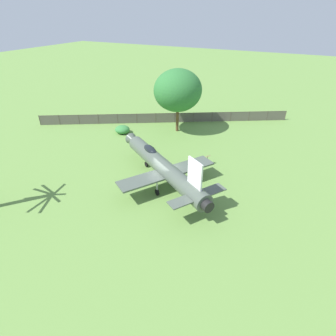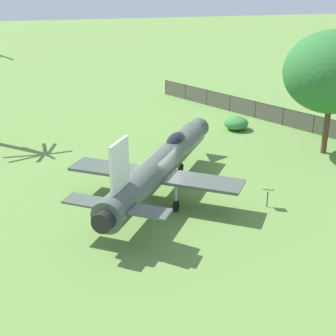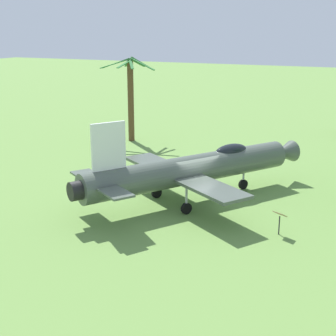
{
  "view_description": "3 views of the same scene",
  "coord_description": "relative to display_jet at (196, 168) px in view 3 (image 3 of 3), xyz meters",
  "views": [
    {
      "loc": [
        -19.69,
        -10.28,
        14.97
      ],
      "look_at": [
        0.28,
        -0.28,
        1.72
      ],
      "focal_mm": 28.92,
      "sensor_mm": 36.0,
      "label": 1
    },
    {
      "loc": [
        -5.14,
        -25.1,
        12.28
      ],
      "look_at": [
        0.23,
        -1.35,
        2.3
      ],
      "focal_mm": 53.41,
      "sensor_mm": 36.0,
      "label": 2
    },
    {
      "loc": [
        9.59,
        -23.95,
        9.39
      ],
      "look_at": [
        -1.38,
        0.04,
        1.74
      ],
      "focal_mm": 52.39,
      "sensor_mm": 36.0,
      "label": 3
    }
  ],
  "objects": [
    {
      "name": "palm_tree",
      "position": [
        -10.44,
        11.61,
        1.86
      ],
      "size": [
        4.74,
        3.77,
        7.01
      ],
      "color": "brown",
      "rests_on": "ground_plane"
    },
    {
      "name": "info_plaque",
      "position": [
        5.3,
        -2.81,
        -1.01
      ],
      "size": [
        0.71,
        0.62,
        1.14
      ],
      "color": "#333333",
      "rests_on": "ground_plane"
    },
    {
      "name": "display_jet",
      "position": [
        0.0,
        0.0,
        0.0
      ],
      "size": [
        10.23,
        13.37,
        4.96
      ],
      "rotation": [
        0.0,
        0.0,
        1.0
      ],
      "color": "#4C564C",
      "rests_on": "ground_plane"
    },
    {
      "name": "ground_plane",
      "position": [
        -0.2,
        -0.31,
        -1.86
      ],
      "size": [
        200.0,
        200.0,
        0.0
      ],
      "primitive_type": "plane",
      "color": "#668E42"
    }
  ]
}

